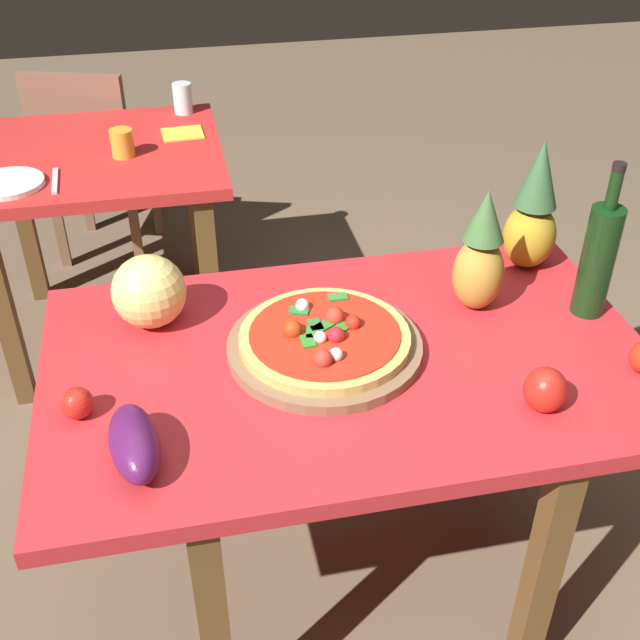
{
  "coord_description": "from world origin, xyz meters",
  "views": [
    {
      "loc": [
        -0.34,
        -1.33,
        1.8
      ],
      "look_at": [
        -0.05,
        0.08,
        0.8
      ],
      "focal_mm": 44.49,
      "sensor_mm": 36.0,
      "label": 1
    }
  ],
  "objects_px": {
    "dining_chair": "(93,155)",
    "eggplant": "(134,443)",
    "pineapple_left": "(480,256)",
    "pineapple_right": "(533,212)",
    "pizza_board": "(325,347)",
    "bell_pepper": "(545,390)",
    "background_table": "(99,186)",
    "melon": "(149,292)",
    "display_table": "(348,388)",
    "drinking_glass_juice": "(122,143)",
    "pizza": "(325,337)",
    "drinking_glass_water": "(183,98)",
    "napkin_folded": "(183,133)",
    "knife_utensil": "(55,181)",
    "wine_bottle": "(598,258)",
    "tomato_near_board": "(77,403)",
    "dinner_plate": "(7,184)"
  },
  "relations": [
    {
      "from": "pizza_board",
      "to": "bell_pepper",
      "type": "height_order",
      "value": "bell_pepper"
    },
    {
      "from": "drinking_glass_juice",
      "to": "napkin_folded",
      "type": "height_order",
      "value": "drinking_glass_juice"
    },
    {
      "from": "bell_pepper",
      "to": "drinking_glass_juice",
      "type": "bearing_deg",
      "value": 119.45
    },
    {
      "from": "pineapple_left",
      "to": "pineapple_right",
      "type": "xyz_separation_m",
      "value": [
        0.2,
        0.15,
        0.01
      ]
    },
    {
      "from": "pineapple_left",
      "to": "napkin_folded",
      "type": "relative_size",
      "value": 2.16
    },
    {
      "from": "pizza_board",
      "to": "dining_chair",
      "type": "bearing_deg",
      "value": 107.6
    },
    {
      "from": "bell_pepper",
      "to": "knife_utensil",
      "type": "distance_m",
      "value": 1.64
    },
    {
      "from": "pizza",
      "to": "wine_bottle",
      "type": "bearing_deg",
      "value": 2.69
    },
    {
      "from": "background_table",
      "to": "pineapple_left",
      "type": "xyz_separation_m",
      "value": [
        0.91,
        -1.13,
        0.26
      ]
    },
    {
      "from": "pineapple_right",
      "to": "drinking_glass_juice",
      "type": "xyz_separation_m",
      "value": [
        -1.01,
        0.92,
        -0.11
      ]
    },
    {
      "from": "pineapple_right",
      "to": "melon",
      "type": "bearing_deg",
      "value": -176.0
    },
    {
      "from": "dining_chair",
      "to": "tomato_near_board",
      "type": "xyz_separation_m",
      "value": [
        0.07,
        -1.95,
        0.29
      ]
    },
    {
      "from": "pizza",
      "to": "drinking_glass_juice",
      "type": "xyz_separation_m",
      "value": [
        -0.42,
        1.17,
        0.0
      ]
    },
    {
      "from": "background_table",
      "to": "drinking_glass_juice",
      "type": "height_order",
      "value": "drinking_glass_juice"
    },
    {
      "from": "pineapple_right",
      "to": "background_table",
      "type": "bearing_deg",
      "value": 138.51
    },
    {
      "from": "drinking_glass_water",
      "to": "dinner_plate",
      "type": "bearing_deg",
      "value": -137.6
    },
    {
      "from": "pineapple_left",
      "to": "bell_pepper",
      "type": "bearing_deg",
      "value": -89.4
    },
    {
      "from": "pizza_board",
      "to": "drinking_glass_water",
      "type": "height_order",
      "value": "drinking_glass_water"
    },
    {
      "from": "wine_bottle",
      "to": "pineapple_left",
      "type": "height_order",
      "value": "wine_bottle"
    },
    {
      "from": "pineapple_right",
      "to": "display_table",
      "type": "bearing_deg",
      "value": -152.06
    },
    {
      "from": "display_table",
      "to": "dinner_plate",
      "type": "xyz_separation_m",
      "value": [
        -0.82,
        1.04,
        0.1
      ]
    },
    {
      "from": "pizza",
      "to": "eggplant",
      "type": "xyz_separation_m",
      "value": [
        -0.41,
        -0.26,
        0.0
      ]
    },
    {
      "from": "bell_pepper",
      "to": "tomato_near_board",
      "type": "relative_size",
      "value": 1.47
    },
    {
      "from": "dining_chair",
      "to": "eggplant",
      "type": "distance_m",
      "value": 2.13
    },
    {
      "from": "knife_utensil",
      "to": "pineapple_left",
      "type": "bearing_deg",
      "value": -44.05
    },
    {
      "from": "dining_chair",
      "to": "pineapple_right",
      "type": "relative_size",
      "value": 2.51
    },
    {
      "from": "pizza_board",
      "to": "pineapple_right",
      "type": "distance_m",
      "value": 0.65
    },
    {
      "from": "melon",
      "to": "bell_pepper",
      "type": "xyz_separation_m",
      "value": [
        0.75,
        -0.46,
        -0.04
      ]
    },
    {
      "from": "wine_bottle",
      "to": "bell_pepper",
      "type": "bearing_deg",
      "value": -129.93
    },
    {
      "from": "melon",
      "to": "tomato_near_board",
      "type": "bearing_deg",
      "value": -117.48
    },
    {
      "from": "background_table",
      "to": "napkin_folded",
      "type": "height_order",
      "value": "napkin_folded"
    },
    {
      "from": "tomato_near_board",
      "to": "pineapple_right",
      "type": "bearing_deg",
      "value": 18.23
    },
    {
      "from": "pizza",
      "to": "drinking_glass_water",
      "type": "relative_size",
      "value": 3.42
    },
    {
      "from": "melon",
      "to": "pineapple_left",
      "type": "bearing_deg",
      "value": -6.67
    },
    {
      "from": "wine_bottle",
      "to": "eggplant",
      "type": "xyz_separation_m",
      "value": [
        -1.04,
        -0.29,
        -0.1
      ]
    },
    {
      "from": "knife_utensil",
      "to": "pizza",
      "type": "bearing_deg",
      "value": -60.24
    },
    {
      "from": "bell_pepper",
      "to": "pizza",
      "type": "bearing_deg",
      "value": 145.62
    },
    {
      "from": "melon",
      "to": "bell_pepper",
      "type": "distance_m",
      "value": 0.88
    },
    {
      "from": "napkin_folded",
      "to": "tomato_near_board",
      "type": "bearing_deg",
      "value": -101.61
    },
    {
      "from": "drinking_glass_juice",
      "to": "dining_chair",
      "type": "bearing_deg",
      "value": 103.45
    },
    {
      "from": "drinking_glass_juice",
      "to": "pizza",
      "type": "bearing_deg",
      "value": -70.13
    },
    {
      "from": "wine_bottle",
      "to": "drinking_glass_water",
      "type": "distance_m",
      "value": 1.73
    },
    {
      "from": "pizza",
      "to": "pineapple_right",
      "type": "bearing_deg",
      "value": 23.87
    },
    {
      "from": "napkin_folded",
      "to": "pineapple_right",
      "type": "bearing_deg",
      "value": -52.97
    },
    {
      "from": "pineapple_right",
      "to": "dinner_plate",
      "type": "xyz_separation_m",
      "value": [
        -1.36,
        0.76,
        -0.14
      ]
    },
    {
      "from": "dining_chair",
      "to": "napkin_folded",
      "type": "bearing_deg",
      "value": 141.43
    },
    {
      "from": "pineapple_right",
      "to": "knife_utensil",
      "type": "xyz_separation_m",
      "value": [
        -1.22,
        0.76,
        -0.15
      ]
    },
    {
      "from": "dinner_plate",
      "to": "pineapple_right",
      "type": "bearing_deg",
      "value": -29.23
    },
    {
      "from": "display_table",
      "to": "tomato_near_board",
      "type": "relative_size",
      "value": 20.46
    },
    {
      "from": "dinner_plate",
      "to": "knife_utensil",
      "type": "bearing_deg",
      "value": 0.0
    }
  ]
}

